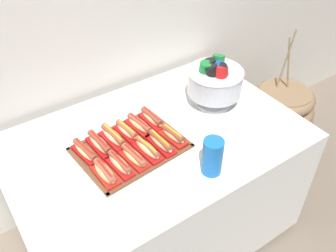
{
  "coord_description": "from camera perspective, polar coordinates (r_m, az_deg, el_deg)",
  "views": [
    {
      "loc": [
        -0.7,
        -1.14,
        1.95
      ],
      "look_at": [
        0.06,
        -0.01,
        0.8
      ],
      "focal_mm": 39.56,
      "sensor_mm": 36.0,
      "label": 1
    }
  ],
  "objects": [
    {
      "name": "ground_plane",
      "position": [
        2.36,
        -1.5,
        -15.52
      ],
      "size": [
        10.0,
        10.0,
        0.0
      ],
      "primitive_type": "plane",
      "color": "#7A6B5B"
    },
    {
      "name": "buffet_table",
      "position": [
        2.05,
        -1.69,
        -9.21
      ],
      "size": [
        1.42,
        0.93,
        0.75
      ],
      "color": "white",
      "rests_on": "ground_plane"
    },
    {
      "name": "floor_vase",
      "position": [
        2.84,
        16.76,
        0.95
      ],
      "size": [
        0.5,
        0.5,
        0.92
      ],
      "color": "#896B4C",
      "rests_on": "ground_plane"
    },
    {
      "name": "serving_tray",
      "position": [
        1.73,
        -5.77,
        -3.41
      ],
      "size": [
        0.51,
        0.4,
        0.01
      ],
      "color": "brown",
      "rests_on": "buffet_table"
    },
    {
      "name": "hot_dog_0",
      "position": [
        1.6,
        -9.7,
        -7.13
      ],
      "size": [
        0.07,
        0.16,
        0.06
      ],
      "color": "red",
      "rests_on": "serving_tray"
    },
    {
      "name": "hot_dog_1",
      "position": [
        1.62,
        -7.45,
        -5.87
      ],
      "size": [
        0.07,
        0.17,
        0.06
      ],
      "color": "red",
      "rests_on": "serving_tray"
    },
    {
      "name": "hot_dog_2",
      "position": [
        1.65,
        -5.27,
        -4.77
      ],
      "size": [
        0.08,
        0.17,
        0.06
      ],
      "color": "red",
      "rests_on": "serving_tray"
    },
    {
      "name": "hot_dog_3",
      "position": [
        1.68,
        -3.18,
        -3.59
      ],
      "size": [
        0.08,
        0.18,
        0.06
      ],
      "color": "red",
      "rests_on": "serving_tray"
    },
    {
      "name": "hot_dog_4",
      "position": [
        1.71,
        -1.16,
        -2.56
      ],
      "size": [
        0.07,
        0.18,
        0.06
      ],
      "color": "#B21414",
      "rests_on": "serving_tray"
    },
    {
      "name": "hot_dog_5",
      "position": [
        1.74,
        0.77,
        -1.46
      ],
      "size": [
        0.08,
        0.16,
        0.06
      ],
      "color": "red",
      "rests_on": "serving_tray"
    },
    {
      "name": "hot_dog_6",
      "position": [
        1.71,
        -12.6,
        -3.88
      ],
      "size": [
        0.08,
        0.18,
        0.06
      ],
      "color": "#B21414",
      "rests_on": "serving_tray"
    },
    {
      "name": "hot_dog_7",
      "position": [
        1.73,
        -10.47,
        -2.75
      ],
      "size": [
        0.08,
        0.19,
        0.06
      ],
      "color": "#B21414",
      "rests_on": "serving_tray"
    },
    {
      "name": "hot_dog_8",
      "position": [
        1.75,
        -8.38,
        -1.7
      ],
      "size": [
        0.08,
        0.18,
        0.06
      ],
      "color": "red",
      "rests_on": "serving_tray"
    },
    {
      "name": "hot_dog_9",
      "position": [
        1.78,
        -6.35,
        -0.78
      ],
      "size": [
        0.08,
        0.17,
        0.06
      ],
      "color": "#B21414",
      "rests_on": "serving_tray"
    },
    {
      "name": "hot_dog_10",
      "position": [
        1.81,
        -4.39,
        0.17
      ],
      "size": [
        0.09,
        0.18,
        0.06
      ],
      "color": "red",
      "rests_on": "serving_tray"
    },
    {
      "name": "hot_dog_11",
      "position": [
        1.84,
        -2.51,
        1.18
      ],
      "size": [
        0.06,
        0.17,
        0.06
      ],
      "color": "red",
      "rests_on": "serving_tray"
    },
    {
      "name": "punch_bowl",
      "position": [
        1.94,
        7.24,
        6.99
      ],
      "size": [
        0.29,
        0.29,
        0.26
      ],
      "color": "silver",
      "rests_on": "buffet_table"
    },
    {
      "name": "cup_stack",
      "position": [
        1.58,
        6.85,
        -4.7
      ],
      "size": [
        0.09,
        0.09,
        0.17
      ],
      "color": "blue",
      "rests_on": "buffet_table"
    }
  ]
}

